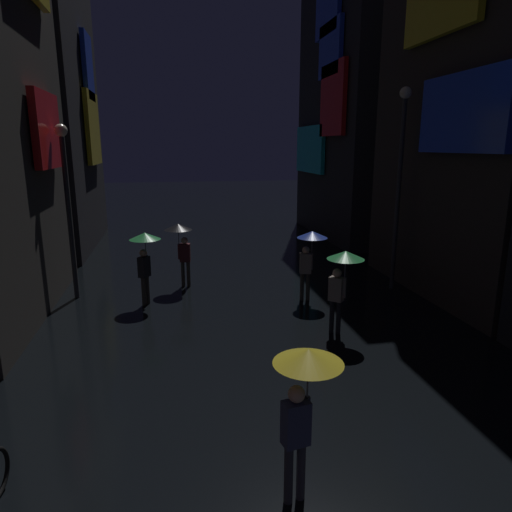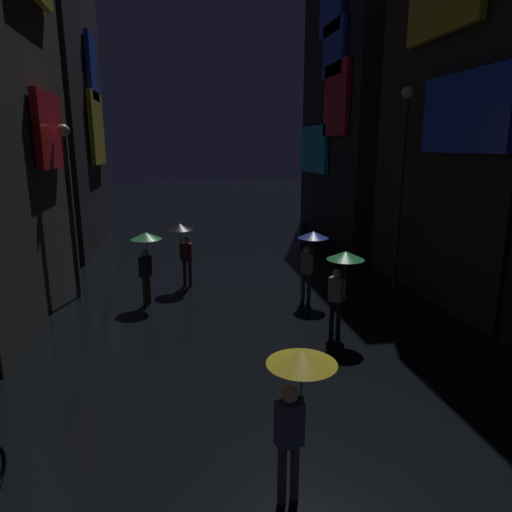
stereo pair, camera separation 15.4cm
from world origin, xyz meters
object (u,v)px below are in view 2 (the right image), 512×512
object	(u,v)px
pedestrian_foreground_right_green	(342,269)
streetlamp_right_far	(402,169)
pedestrian_foreground_left_yellow	(298,383)
pedestrian_far_right_green	(146,248)
streetlamp_left_far	(69,191)
pedestrian_near_crossing_black	(182,237)
pedestrian_midstreet_left_blue	(311,246)

from	to	relation	value
pedestrian_foreground_right_green	streetlamp_right_far	bearing A→B (deg)	46.70
pedestrian_foreground_left_yellow	streetlamp_right_far	size ratio (longest dim) A/B	0.34
pedestrian_far_right_green	streetlamp_left_far	size ratio (longest dim) A/B	0.41
pedestrian_foreground_right_green	streetlamp_left_far	size ratio (longest dim) A/B	0.41
pedestrian_near_crossing_black	pedestrian_far_right_green	world-z (taller)	same
pedestrian_midstreet_left_blue	streetlamp_right_far	xyz separation A→B (m)	(3.04, 0.62, 2.19)
pedestrian_near_crossing_black	streetlamp_right_far	distance (m)	7.26
pedestrian_near_crossing_black	pedestrian_far_right_green	size ratio (longest dim) A/B	1.00
pedestrian_far_right_green	streetlamp_left_far	world-z (taller)	streetlamp_left_far
pedestrian_foreground_left_yellow	streetlamp_right_far	xyz separation A→B (m)	(5.52, 8.27, 2.19)
pedestrian_near_crossing_black	pedestrian_foreground_left_yellow	distance (m)	9.80
pedestrian_foreground_right_green	streetlamp_right_far	size ratio (longest dim) A/B	0.34
pedestrian_foreground_right_green	streetlamp_left_far	xyz separation A→B (m)	(-6.96, 4.14, 1.59)
pedestrian_far_right_green	pedestrian_foreground_left_yellow	distance (m)	8.60
pedestrian_foreground_right_green	pedestrian_far_right_green	size ratio (longest dim) A/B	1.00
pedestrian_far_right_green	pedestrian_foreground_left_yellow	size ratio (longest dim) A/B	1.00
pedestrian_foreground_right_green	pedestrian_foreground_left_yellow	xyz separation A→B (m)	(-2.48, -5.05, 0.00)
pedestrian_foreground_right_green	pedestrian_foreground_left_yellow	size ratio (longest dim) A/B	1.00
pedestrian_foreground_right_green	pedestrian_near_crossing_black	bearing A→B (deg)	128.57
pedestrian_midstreet_left_blue	streetlamp_left_far	distance (m)	7.30
pedestrian_foreground_left_yellow	streetlamp_left_far	size ratio (longest dim) A/B	0.41
pedestrian_near_crossing_black	pedestrian_midstreet_left_blue	bearing A→B (deg)	-29.01
pedestrian_near_crossing_black	streetlamp_left_far	distance (m)	3.64
pedestrian_foreground_left_yellow	streetlamp_right_far	distance (m)	10.19
pedestrian_foreground_right_green	streetlamp_right_far	xyz separation A→B (m)	(3.04, 3.23, 2.19)
pedestrian_foreground_left_yellow	pedestrian_midstreet_left_blue	bearing A→B (deg)	72.01
pedestrian_midstreet_left_blue	pedestrian_foreground_left_yellow	distance (m)	8.04
pedestrian_foreground_right_green	pedestrian_foreground_left_yellow	distance (m)	5.62
streetlamp_right_far	streetlamp_left_far	bearing A→B (deg)	174.79
pedestrian_foreground_right_green	pedestrian_midstreet_left_blue	world-z (taller)	same
pedestrian_near_crossing_black	pedestrian_midstreet_left_blue	size ratio (longest dim) A/B	1.00
pedestrian_midstreet_left_blue	streetlamp_left_far	world-z (taller)	streetlamp_left_far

